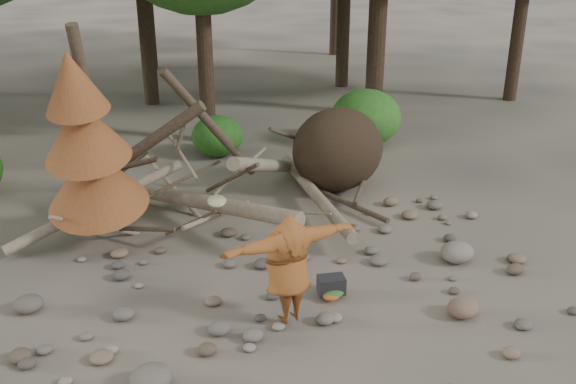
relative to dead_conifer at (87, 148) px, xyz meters
name	(u,v)px	position (x,y,z in m)	size (l,w,h in m)	color
ground	(323,300)	(3.12, -3.37, -2.11)	(120.00, 120.00, 0.00)	#514C44
deadfall_pile	(317,155)	(5.13, 0.87, -1.16)	(8.55, 5.24, 3.30)	#332619
dead_conifer	(87,148)	(0.00, 0.00, 0.00)	(2.06, 2.16, 4.35)	#4C3F30
bush_mid	(217,136)	(3.92, 4.43, -1.55)	(1.40, 1.40, 1.12)	#2A661D
bush_right	(366,117)	(8.12, 3.63, -1.31)	(2.00, 2.00, 1.60)	#357925
frisbee_thrower	(288,268)	(2.30, -3.74, -1.11)	(2.36, 0.73, 2.24)	brown
backpack	(331,288)	(3.30, -3.30, -1.96)	(0.45, 0.30, 0.30)	black
cloth_green	(333,295)	(3.28, -3.41, -2.04)	(0.37, 0.31, 0.14)	#306A2A
cloth_orange	(331,299)	(3.22, -3.47, -2.06)	(0.30, 0.24, 0.11)	#B0511E
boulder_front_left	(151,378)	(-0.04, -4.39, -1.94)	(0.58, 0.52, 0.35)	#655F54
boulder_front_right	(463,308)	(4.94, -4.73, -1.96)	(0.52, 0.47, 0.31)	#7D604E
boulder_mid_right	(457,252)	(6.02, -3.21, -1.92)	(0.64, 0.58, 0.38)	gray
boulder_mid_left	(28,304)	(-1.41, -1.69, -1.97)	(0.48, 0.43, 0.29)	#58514A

